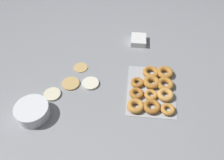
{
  "coord_description": "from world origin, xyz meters",
  "views": [
    {
      "loc": [
        -1.04,
        -0.23,
        1.16
      ],
      "look_at": [
        -0.03,
        -0.13,
        0.04
      ],
      "focal_mm": 38.0,
      "sensor_mm": 36.0,
      "label": 1
    }
  ],
  "objects_px": {
    "pancake_0": "(90,83)",
    "donut_tray": "(153,89)",
    "pancake_1": "(71,84)",
    "pancake_3": "(81,67)",
    "container_stack": "(139,40)",
    "pancake_2": "(52,94)",
    "batter_bowl": "(32,111)"
  },
  "relations": [
    {
      "from": "batter_bowl",
      "to": "pancake_2",
      "type": "bearing_deg",
      "value": -23.61
    },
    {
      "from": "container_stack",
      "to": "pancake_3",
      "type": "bearing_deg",
      "value": 128.99
    },
    {
      "from": "pancake_3",
      "to": "container_stack",
      "type": "height_order",
      "value": "container_stack"
    },
    {
      "from": "pancake_3",
      "to": "batter_bowl",
      "type": "height_order",
      "value": "batter_bowl"
    },
    {
      "from": "pancake_3",
      "to": "container_stack",
      "type": "xyz_separation_m",
      "value": [
        0.32,
        -0.39,
        0.02
      ]
    },
    {
      "from": "pancake_1",
      "to": "pancake_3",
      "type": "height_order",
      "value": "pancake_1"
    },
    {
      "from": "donut_tray",
      "to": "container_stack",
      "type": "bearing_deg",
      "value": 12.21
    },
    {
      "from": "pancake_0",
      "to": "donut_tray",
      "type": "height_order",
      "value": "donut_tray"
    },
    {
      "from": "pancake_2",
      "to": "pancake_0",
      "type": "bearing_deg",
      "value": -63.18
    },
    {
      "from": "pancake_1",
      "to": "donut_tray",
      "type": "height_order",
      "value": "donut_tray"
    },
    {
      "from": "donut_tray",
      "to": "batter_bowl",
      "type": "height_order",
      "value": "batter_bowl"
    },
    {
      "from": "pancake_0",
      "to": "pancake_3",
      "type": "relative_size",
      "value": 1.13
    },
    {
      "from": "pancake_3",
      "to": "batter_bowl",
      "type": "xyz_separation_m",
      "value": [
        -0.41,
        0.2,
        0.03
      ]
    },
    {
      "from": "pancake_0",
      "to": "pancake_2",
      "type": "xyz_separation_m",
      "value": [
        -0.11,
        0.22,
        -0.0
      ]
    },
    {
      "from": "pancake_0",
      "to": "pancake_2",
      "type": "relative_size",
      "value": 1.04
    },
    {
      "from": "batter_bowl",
      "to": "container_stack",
      "type": "bearing_deg",
      "value": -39.11
    },
    {
      "from": "pancake_2",
      "to": "batter_bowl",
      "type": "bearing_deg",
      "value": 156.39
    },
    {
      "from": "pancake_1",
      "to": "pancake_0",
      "type": "bearing_deg",
      "value": -83.88
    },
    {
      "from": "donut_tray",
      "to": "container_stack",
      "type": "height_order",
      "value": "container_stack"
    },
    {
      "from": "pancake_0",
      "to": "pancake_1",
      "type": "height_order",
      "value": "pancake_0"
    },
    {
      "from": "pancake_0",
      "to": "container_stack",
      "type": "xyz_separation_m",
      "value": [
        0.46,
        -0.3,
        0.02
      ]
    },
    {
      "from": "pancake_3",
      "to": "container_stack",
      "type": "bearing_deg",
      "value": -51.01
    },
    {
      "from": "container_stack",
      "to": "pancake_2",
      "type": "bearing_deg",
      "value": 137.51
    },
    {
      "from": "batter_bowl",
      "to": "container_stack",
      "type": "relative_size",
      "value": 1.47
    },
    {
      "from": "pancake_0",
      "to": "batter_bowl",
      "type": "height_order",
      "value": "batter_bowl"
    },
    {
      "from": "pancake_0",
      "to": "container_stack",
      "type": "bearing_deg",
      "value": -33.22
    },
    {
      "from": "pancake_0",
      "to": "pancake_2",
      "type": "distance_m",
      "value": 0.25
    },
    {
      "from": "pancake_0",
      "to": "pancake_1",
      "type": "distance_m",
      "value": 0.13
    },
    {
      "from": "donut_tray",
      "to": "container_stack",
      "type": "distance_m",
      "value": 0.49
    },
    {
      "from": "pancake_0",
      "to": "container_stack",
      "type": "height_order",
      "value": "container_stack"
    },
    {
      "from": "pancake_2",
      "to": "pancake_3",
      "type": "xyz_separation_m",
      "value": [
        0.25,
        -0.13,
        -0.0
      ]
    },
    {
      "from": "pancake_0",
      "to": "pancake_1",
      "type": "xyz_separation_m",
      "value": [
        -0.01,
        0.13,
        -0.0
      ]
    }
  ]
}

